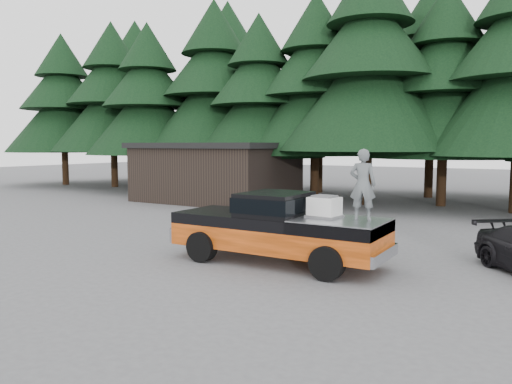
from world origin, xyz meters
The scene contains 7 objects.
ground centered at (0.00, 0.00, 0.00)m, with size 120.00×120.00×0.00m, color #515154.
pickup_truck centered at (1.23, 0.55, 0.67)m, with size 6.00×2.04×1.33m, color orange, non-canonical shape.
truck_cab centered at (1.13, 0.55, 1.62)m, with size 1.66×1.90×0.59m, color black.
air_compressor centered at (2.52, 0.70, 1.58)m, with size 0.74×0.61×0.51m, color silver.
man_on_bed centered at (3.51, 0.79, 2.22)m, with size 0.65×0.43×1.78m, color #575C5E.
utility_building centered at (-9.00, 12.00, 1.67)m, with size 8.40×6.40×3.30m.
treeline centered at (0.42, 17.20, 7.72)m, with size 60.15×16.05×17.50m.
Camera 1 is at (7.63, -11.16, 3.22)m, focal length 35.00 mm.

